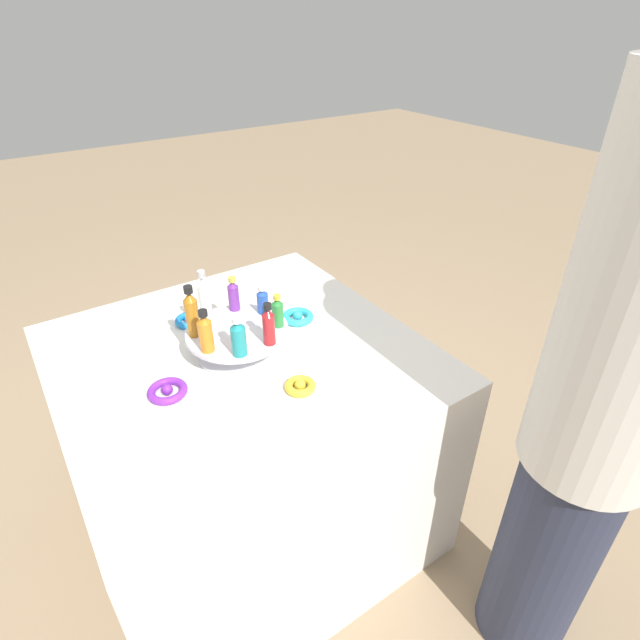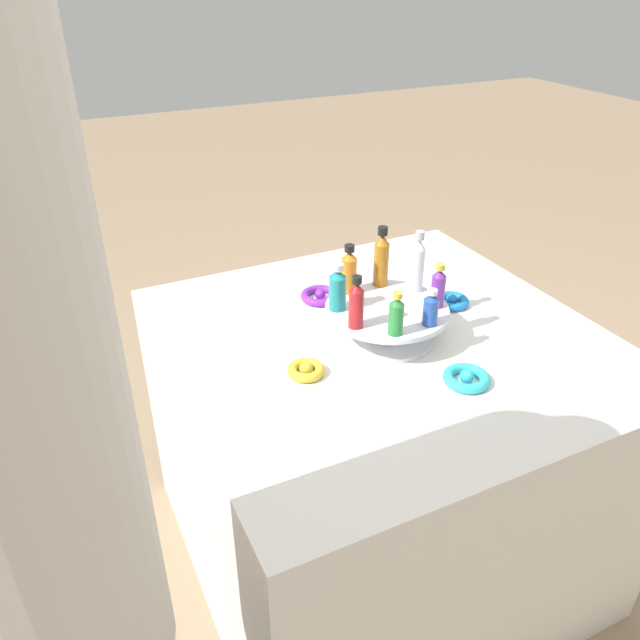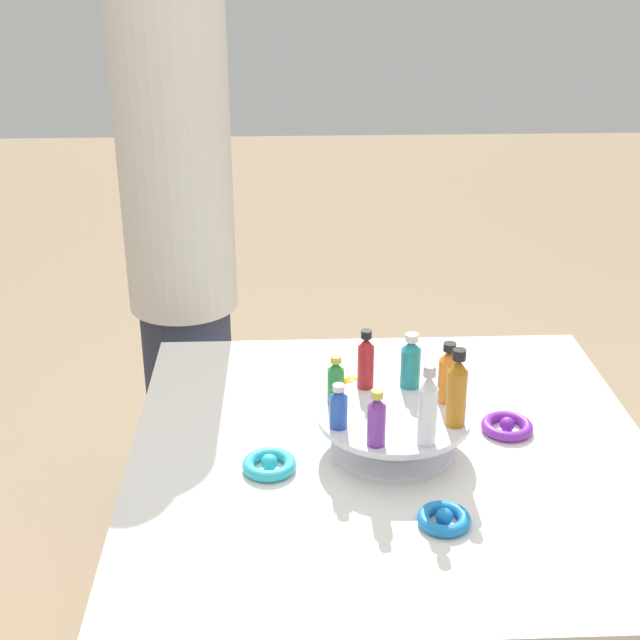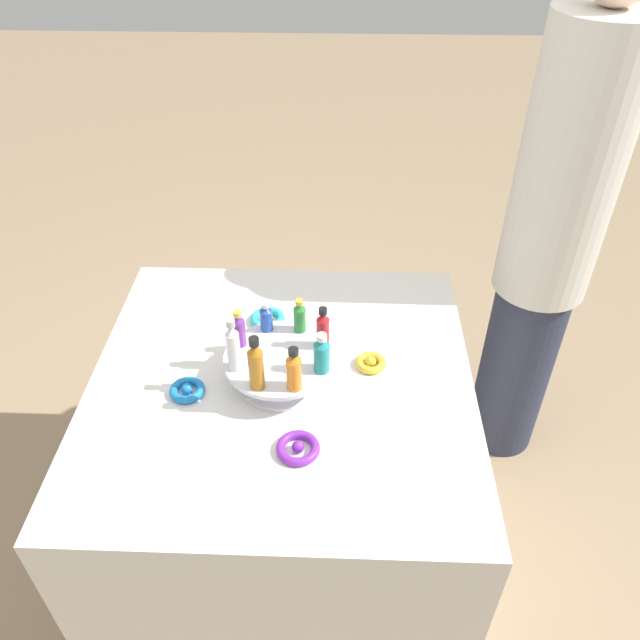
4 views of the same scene
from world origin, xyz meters
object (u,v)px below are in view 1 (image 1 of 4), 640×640
at_px(bottle_green, 278,312).
at_px(ribbon_bow_teal, 298,317).
at_px(ribbon_bow_purple, 167,391).
at_px(bottle_clear, 204,297).
at_px(bottle_amber, 192,313).
at_px(ribbon_bow_blue, 189,320).
at_px(bottle_red, 269,325).
at_px(display_stand, 238,340).
at_px(bottle_orange, 206,332).
at_px(person_figure, 601,411).
at_px(ribbon_bow_gold, 300,386).
at_px(bottle_blue, 263,301).
at_px(bottle_teal, 238,337).
at_px(bottle_purple, 233,295).

height_order(bottle_green, ribbon_bow_teal, bottle_green).
bearing_deg(ribbon_bow_purple, bottle_clear, 131.07).
height_order(bottle_amber, ribbon_bow_blue, bottle_amber).
xyz_separation_m(bottle_red, ribbon_bow_purple, (-0.05, -0.27, -0.12)).
xyz_separation_m(display_stand, bottle_orange, (0.04, -0.10, 0.09)).
relative_size(display_stand, person_figure, 0.17).
relative_size(bottle_clear, ribbon_bow_teal, 1.53).
bearing_deg(person_figure, bottle_clear, -0.99).
bearing_deg(ribbon_bow_blue, bottle_green, 30.72).
xyz_separation_m(bottle_green, ribbon_bow_gold, (0.19, -0.05, -0.11)).
bearing_deg(bottle_green, bottle_clear, -135.06).
relative_size(bottle_clear, person_figure, 0.09).
relative_size(display_stand, ribbon_bow_purple, 2.82).
height_order(ribbon_bow_teal, person_figure, person_figure).
bearing_deg(ribbon_bow_purple, bottle_blue, 106.80).
bearing_deg(ribbon_bow_purple, bottle_orange, 96.58).
bearing_deg(bottle_orange, bottle_clear, 157.44).
height_order(display_stand, ribbon_bow_blue, display_stand).
bearing_deg(bottle_teal, ribbon_bow_blue, -177.57).
bearing_deg(bottle_clear, bottle_purple, 89.94).
height_order(display_stand, bottle_amber, bottle_amber).
distance_m(display_stand, ribbon_bow_gold, 0.24).
relative_size(bottle_amber, bottle_blue, 1.76).
relative_size(bottle_clear, ribbon_bow_gold, 1.87).
xyz_separation_m(ribbon_bow_gold, person_figure, (0.53, 0.40, 0.11)).
xyz_separation_m(bottle_amber, ribbon_bow_teal, (-0.01, 0.33, -0.13)).
bearing_deg(bottle_blue, display_stand, -67.56).
distance_m(ribbon_bow_purple, ribbon_bow_gold, 0.33).
height_order(ribbon_bow_purple, ribbon_bow_teal, ribbon_bow_teal).
xyz_separation_m(bottle_purple, ribbon_bow_purple, (0.16, -0.27, -0.12)).
bearing_deg(ribbon_bow_purple, bottle_red, 80.22).
relative_size(bottle_amber, bottle_teal, 1.34).
height_order(bottle_purple, person_figure, person_figure).
relative_size(bottle_green, ribbon_bow_teal, 0.99).
distance_m(bottle_red, bottle_green, 0.09).
bearing_deg(ribbon_bow_blue, display_stand, 14.10).
distance_m(bottle_purple, ribbon_bow_teal, 0.22).
height_order(ribbon_bow_purple, person_figure, person_figure).
distance_m(bottle_green, bottle_blue, 0.09).
distance_m(ribbon_bow_purple, person_figure, 0.99).
xyz_separation_m(ribbon_bow_purple, ribbon_bow_gold, (0.17, 0.29, 0.00)).
bearing_deg(display_stand, ribbon_bow_teal, 104.10).
xyz_separation_m(bottle_clear, ribbon_bow_teal, (0.05, 0.27, -0.14)).
height_order(bottle_purple, ribbon_bow_gold, bottle_purple).
bearing_deg(display_stand, bottle_green, 67.44).
distance_m(bottle_clear, bottle_orange, 0.16).
bearing_deg(bottle_green, ribbon_bow_blue, -149.28).
bearing_deg(ribbon_bow_gold, ribbon_bow_purple, -120.90).
relative_size(bottle_amber, bottle_purple, 1.42).
relative_size(bottle_orange, bottle_blue, 1.42).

